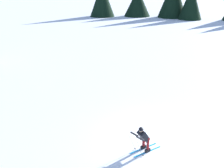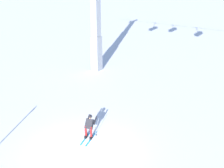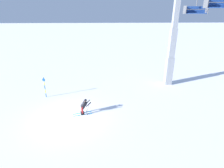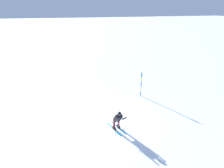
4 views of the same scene
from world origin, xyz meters
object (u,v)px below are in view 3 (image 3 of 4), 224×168
at_px(lift_tower_near, 172,49).
at_px(chairlift_seat_nearest, 195,10).
at_px(skier_carving_main, 84,106).
at_px(trail_marker_pole, 45,87).
at_px(chairlift_seat_second, 220,3).

distance_m(lift_tower_near, chairlift_seat_nearest, 5.93).
xyz_separation_m(skier_carving_main, chairlift_seat_nearest, (-2.30, 9.60, 7.68)).
height_order(skier_carving_main, trail_marker_pole, trail_marker_pole).
distance_m(skier_carving_main, lift_tower_near, 12.14).
relative_size(chairlift_seat_second, trail_marker_pole, 0.92).
distance_m(chairlift_seat_nearest, chairlift_seat_second, 3.32).
bearing_deg(skier_carving_main, lift_tower_near, 124.27).
height_order(skier_carving_main, chairlift_seat_second, chairlift_seat_second).
distance_m(chairlift_seat_nearest, trail_marker_pole, 15.75).
bearing_deg(skier_carving_main, chairlift_seat_nearest, 103.48).
distance_m(chairlift_seat_second, trail_marker_pole, 16.50).
height_order(chairlift_seat_nearest, trail_marker_pole, chairlift_seat_nearest).
xyz_separation_m(skier_carving_main, trail_marker_pole, (-3.50, -4.30, 0.38)).
relative_size(skier_carving_main, chairlift_seat_nearest, 0.77).
bearing_deg(trail_marker_pole, chairlift_seat_second, 72.07).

